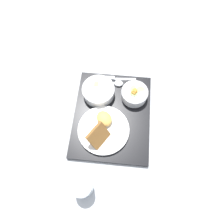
% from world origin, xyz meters
% --- Properties ---
extents(ground_plane, '(4.00, 4.00, 0.00)m').
position_xyz_m(ground_plane, '(0.00, 0.00, 0.00)').
color(ground_plane, silver).
extents(serving_tray, '(0.44, 0.37, 0.02)m').
position_xyz_m(serving_tray, '(0.00, 0.00, 0.01)').
color(serving_tray, black).
rests_on(serving_tray, ground_plane).
extents(bowl_salad, '(0.12, 0.12, 0.06)m').
position_xyz_m(bowl_salad, '(-0.09, 0.10, 0.05)').
color(bowl_salad, white).
rests_on(bowl_salad, serving_tray).
extents(bowl_soup, '(0.14, 0.14, 0.05)m').
position_xyz_m(bowl_soup, '(-0.11, -0.06, 0.05)').
color(bowl_soup, white).
rests_on(bowl_soup, serving_tray).
extents(plate_main, '(0.21, 0.21, 0.08)m').
position_xyz_m(plate_main, '(0.07, -0.04, 0.03)').
color(plate_main, white).
rests_on(plate_main, serving_tray).
extents(knife, '(0.02, 0.18, 0.02)m').
position_xyz_m(knife, '(-0.18, -0.01, 0.03)').
color(knife, silver).
rests_on(knife, serving_tray).
extents(spoon, '(0.04, 0.15, 0.01)m').
position_xyz_m(spoon, '(-0.16, 0.01, 0.02)').
color(spoon, silver).
rests_on(spoon, serving_tray).
extents(glass_water, '(0.07, 0.07, 0.09)m').
position_xyz_m(glass_water, '(0.30, -0.11, 0.04)').
color(glass_water, silver).
rests_on(glass_water, ground_plane).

